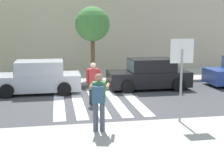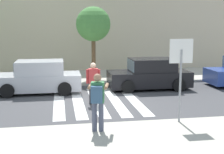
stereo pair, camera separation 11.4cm
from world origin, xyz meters
name	(u,v)px [view 1 (the left image)]	position (x,y,z in m)	size (l,w,h in m)	color
ground_plane	(97,102)	(0.00, 0.00, 0.00)	(120.00, 120.00, 0.00)	#424244
sidewalk_far	(84,77)	(0.00, 6.00, 0.07)	(60.00, 4.80, 0.14)	#B2AD9E
building_facade_far	(79,32)	(0.00, 10.40, 2.68)	(56.00, 4.00, 5.37)	beige
crosswalk_stripe_0	(59,103)	(-1.60, 0.20, 0.00)	(0.44, 5.20, 0.01)	silver
crosswalk_stripe_1	(78,102)	(-0.80, 0.20, 0.00)	(0.44, 5.20, 0.01)	silver
crosswalk_stripe_2	(97,101)	(0.00, 0.20, 0.00)	(0.44, 5.20, 0.01)	silver
crosswalk_stripe_3	(115,100)	(0.80, 0.20, 0.00)	(0.44, 5.20, 0.01)	silver
crosswalk_stripe_4	(133,99)	(1.60, 0.20, 0.00)	(0.44, 5.20, 0.01)	silver
stop_sign	(182,62)	(2.25, -3.50, 2.09)	(0.76, 0.08, 2.68)	gray
photographer_with_backpack	(99,97)	(-0.47, -3.98, 1.17)	(0.70, 0.92, 1.72)	#474C60
pedestrian_crossing	(93,81)	(-0.19, -0.28, 0.97)	(0.58, 0.27, 1.72)	#232328
parked_car_silver	(38,78)	(-2.57, 2.30, 0.73)	(4.10, 1.92, 1.55)	#B7BABF
parked_car_black	(149,75)	(2.97, 2.30, 0.73)	(4.10, 1.92, 1.55)	black
street_tree_center	(92,25)	(0.43, 5.18, 3.23)	(1.97, 1.97, 4.11)	brown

